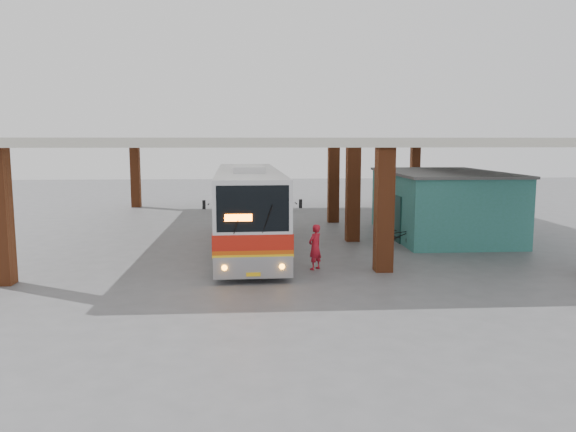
% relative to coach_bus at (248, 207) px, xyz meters
% --- Properties ---
extents(ground, '(90.00, 90.00, 0.00)m').
position_rel_coach_bus_xyz_m(ground, '(1.73, -1.40, -1.77)').
color(ground, '#515154').
rests_on(ground, ground).
extents(brick_columns, '(20.10, 21.60, 4.35)m').
position_rel_coach_bus_xyz_m(brick_columns, '(3.16, 3.60, 0.40)').
color(brick_columns, brown).
rests_on(brick_columns, ground).
extents(canopy_roof, '(21.00, 23.00, 0.30)m').
position_rel_coach_bus_xyz_m(canopy_roof, '(2.23, 5.10, 2.73)').
color(canopy_roof, beige).
rests_on(canopy_roof, brick_columns).
extents(shop_building, '(5.20, 8.20, 3.11)m').
position_rel_coach_bus_xyz_m(shop_building, '(9.23, 2.60, -0.21)').
color(shop_building, '#2D7261').
rests_on(shop_building, ground).
extents(coach_bus, '(2.91, 12.32, 3.57)m').
position_rel_coach_bus_xyz_m(coach_bus, '(0.00, 0.00, 0.00)').
color(coach_bus, silver).
rests_on(coach_bus, ground).
extents(motorcycle, '(2.06, 1.39, 1.02)m').
position_rel_coach_bus_xyz_m(motorcycle, '(6.43, -0.07, -1.26)').
color(motorcycle, black).
rests_on(motorcycle, ground).
extents(pedestrian, '(0.70, 0.69, 1.62)m').
position_rel_coach_bus_xyz_m(pedestrian, '(2.38, -3.98, -0.96)').
color(pedestrian, red).
rests_on(pedestrian, ground).
extents(red_chair, '(0.46, 0.46, 0.82)m').
position_rel_coach_bus_xyz_m(red_chair, '(6.83, 4.72, -1.39)').
color(red_chair, red).
rests_on(red_chair, ground).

